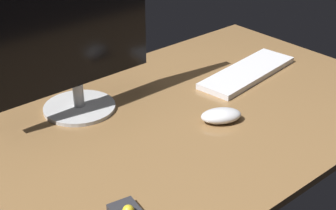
# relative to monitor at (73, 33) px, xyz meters

# --- Properties ---
(desk) EXTENTS (1.40, 0.84, 0.02)m
(desk) POSITION_rel_monitor_xyz_m (0.18, -0.22, -0.24)
(desk) COLOR olive
(desk) RESTS_ON ground
(monitor) EXTENTS (0.48, 0.21, 0.44)m
(monitor) POSITION_rel_monitor_xyz_m (0.00, 0.00, 0.00)
(monitor) COLOR silver
(monitor) RESTS_ON desk
(keyboard) EXTENTS (0.40, 0.17, 0.02)m
(keyboard) POSITION_rel_monitor_xyz_m (0.54, -0.16, -0.22)
(keyboard) COLOR white
(keyboard) RESTS_ON desk
(computer_mouse) EXTENTS (0.13, 0.11, 0.04)m
(computer_mouse) POSITION_rel_monitor_xyz_m (0.26, -0.32, -0.21)
(computer_mouse) COLOR silver
(computer_mouse) RESTS_ON desk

